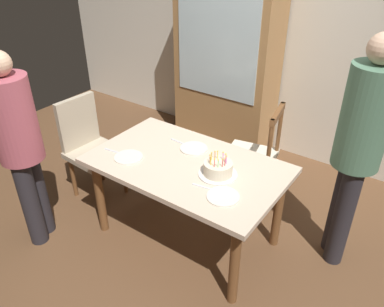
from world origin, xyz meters
name	(u,v)px	position (x,y,z in m)	size (l,w,h in m)	color
ground	(187,235)	(0.00, 0.00, 0.00)	(6.40, 6.40, 0.00)	brown
back_wall	(294,35)	(0.00, 1.85, 1.30)	(6.40, 0.10, 2.60)	silver
dining_table	(187,173)	(0.00, 0.00, 0.63)	(1.47, 0.89, 0.73)	beige
birthday_cake	(218,169)	(0.28, 0.00, 0.78)	(0.28, 0.28, 0.17)	silver
plate_near_celebrant	(129,157)	(-0.40, -0.20, 0.74)	(0.22, 0.22, 0.01)	silver
plate_far_side	(194,148)	(-0.07, 0.20, 0.74)	(0.22, 0.22, 0.01)	silver
plate_near_guest	(223,196)	(0.44, -0.20, 0.74)	(0.22, 0.22, 0.01)	silver
fork_near_celebrant	(114,151)	(-0.56, -0.20, 0.73)	(0.18, 0.02, 0.01)	silver
fork_far_side	(179,142)	(-0.23, 0.22, 0.73)	(0.18, 0.02, 0.01)	silver
fork_near_guest	(204,187)	(0.28, -0.18, 0.73)	(0.18, 0.02, 0.01)	silver
chair_spindle_back	(253,157)	(0.18, 0.77, 0.46)	(0.52, 0.52, 0.95)	beige
chair_upholstered	(88,143)	(-1.12, 0.00, 0.53)	(0.47, 0.46, 0.95)	tan
person_celebrant	(19,143)	(-1.01, -0.69, 0.90)	(0.32, 0.32, 1.58)	#262328
person_guest	(359,145)	(1.06, 0.51, 1.00)	(0.32, 0.32, 1.74)	#262328
china_cabinet	(226,65)	(-0.59, 1.56, 0.95)	(1.10, 0.45, 1.90)	#9E7042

